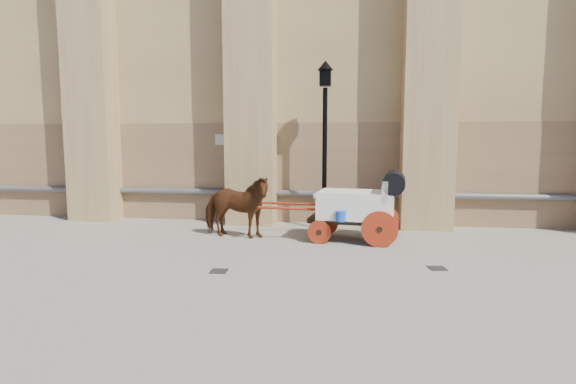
# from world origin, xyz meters

# --- Properties ---
(ground) EXTENTS (90.00, 90.00, 0.00)m
(ground) POSITION_xyz_m (0.00, 0.00, 0.00)
(ground) COLOR gray
(ground) RESTS_ON ground
(horse) EXTENTS (1.99, 1.11, 1.60)m
(horse) POSITION_xyz_m (-0.96, 1.61, 0.80)
(horse) COLOR #562D12
(horse) RESTS_ON ground
(carriage) EXTENTS (4.05, 1.51, 1.73)m
(carriage) POSITION_xyz_m (2.18, 1.70, 0.93)
(carriage) COLOR black
(carriage) RESTS_ON ground
(street_lamp) EXTENTS (0.43, 0.43, 4.63)m
(street_lamp) POSITION_xyz_m (1.18, 3.15, 2.48)
(street_lamp) COLOR black
(street_lamp) RESTS_ON ground
(drain_grate_near) EXTENTS (0.34, 0.34, 0.01)m
(drain_grate_near) POSITION_xyz_m (-0.52, -1.34, 0.01)
(drain_grate_near) COLOR black
(drain_grate_near) RESTS_ON ground
(drain_grate_far) EXTENTS (0.37, 0.37, 0.01)m
(drain_grate_far) POSITION_xyz_m (3.62, -0.55, 0.01)
(drain_grate_far) COLOR black
(drain_grate_far) RESTS_ON ground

